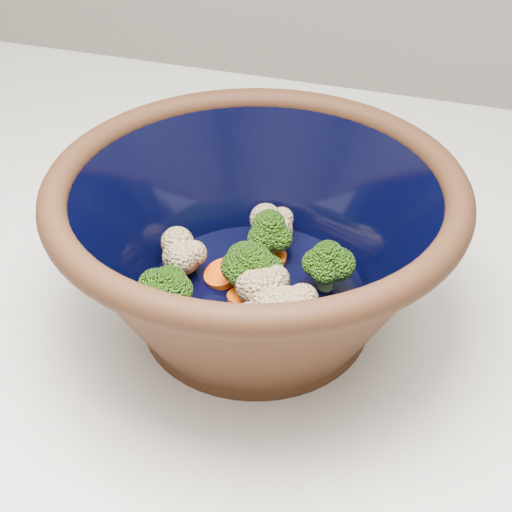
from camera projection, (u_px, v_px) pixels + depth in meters
name	position (u px, v px, depth m)	size (l,w,h in m)	color
mixing_bowl	(256.00, 242.00, 0.57)	(0.38, 0.38, 0.14)	black
vegetable_pile	(254.00, 270.00, 0.58)	(0.16, 0.16, 0.05)	#608442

